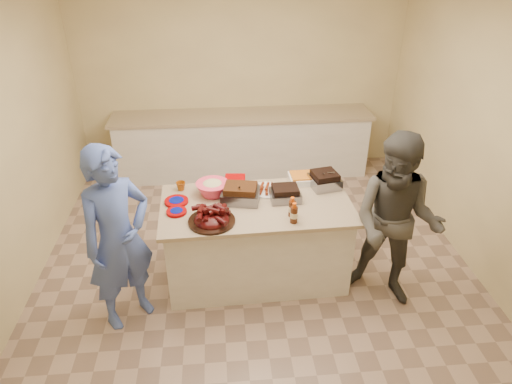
{
  "coord_description": "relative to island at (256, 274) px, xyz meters",
  "views": [
    {
      "loc": [
        -0.35,
        -3.78,
        3.11
      ],
      "look_at": [
        -0.01,
        -0.06,
        0.96
      ],
      "focal_mm": 32.0,
      "sensor_mm": 36.0,
      "label": 1
    }
  ],
  "objects": [
    {
      "name": "guest_blue",
      "position": [
        -1.21,
        -0.46,
        0.0
      ],
      "size": [
        1.55,
        1.72,
        0.41
      ],
      "primitive_type": "imported",
      "rotation": [
        0.0,
        0.0,
        0.67
      ],
      "color": "#4A65BC",
      "rests_on": "ground"
    },
    {
      "name": "pulled_pork_tray",
      "position": [
        -0.15,
        0.07,
        0.86
      ],
      "size": [
        0.4,
        0.33,
        0.11
      ],
      "primitive_type": "cube",
      "rotation": [
        0.0,
        0.0,
        -0.19
      ],
      "color": "#47230F",
      "rests_on": "island"
    },
    {
      "name": "room",
      "position": [
        0.01,
        0.11,
        0.0
      ],
      "size": [
        4.5,
        5.0,
        2.7
      ],
      "primitive_type": null,
      "color": "beige",
      "rests_on": "ground"
    },
    {
      "name": "plate_stack_large",
      "position": [
        -0.76,
        0.09,
        0.86
      ],
      "size": [
        0.23,
        0.23,
        0.03
      ],
      "primitive_type": "cylinder",
      "rotation": [
        0.0,
        0.0,
        0.03
      ],
      "color": "#8D0001",
      "rests_on": "island"
    },
    {
      "name": "bbq_bottle_a",
      "position": [
        0.3,
        -0.34,
        0.86
      ],
      "size": [
        0.07,
        0.07,
        0.2
      ],
      "primitive_type": "cylinder",
      "rotation": [
        0.0,
        0.0,
        0.03
      ],
      "color": "#421D0D",
      "rests_on": "island"
    },
    {
      "name": "bbq_bottle_b",
      "position": [
        0.3,
        -0.24,
        0.86
      ],
      "size": [
        0.07,
        0.07,
        0.19
      ],
      "primitive_type": "cylinder",
      "rotation": [
        0.0,
        0.0,
        0.03
      ],
      "color": "#421D0D",
      "rests_on": "island"
    },
    {
      "name": "sausage_plate",
      "position": [
        0.13,
        0.24,
        0.86
      ],
      "size": [
        0.38,
        0.38,
        0.05
      ],
      "primitive_type": "cylinder",
      "rotation": [
        0.0,
        0.0,
        -0.18
      ],
      "color": "silver",
      "rests_on": "island"
    },
    {
      "name": "mac_cheese_dish",
      "position": [
        0.54,
        0.39,
        0.86
      ],
      "size": [
        0.34,
        0.25,
        0.09
      ],
      "primitive_type": "cube",
      "rotation": [
        0.0,
        0.0,
        0.03
      ],
      "color": "orange",
      "rests_on": "island"
    },
    {
      "name": "island",
      "position": [
        0.0,
        0.0,
        0.0
      ],
      "size": [
        1.84,
        1.01,
        0.86
      ],
      "primitive_type": null,
      "rotation": [
        0.0,
        0.0,
        0.03
      ],
      "color": "silver",
      "rests_on": "ground"
    },
    {
      "name": "basket_stack",
      "position": [
        -0.18,
        0.37,
        0.86
      ],
      "size": [
        0.21,
        0.17,
        0.1
      ],
      "primitive_type": "cube",
      "rotation": [
        0.0,
        0.0,
        -0.1
      ],
      "color": "#8D0001",
      "rests_on": "island"
    },
    {
      "name": "coleslaw_bowl",
      "position": [
        -0.41,
        0.21,
        0.86
      ],
      "size": [
        0.33,
        0.33,
        0.22
      ],
      "primitive_type": null,
      "rotation": [
        0.0,
        0.0,
        0.03
      ],
      "color": "#FB3F60",
      "rests_on": "island"
    },
    {
      "name": "sauce_bowl",
      "position": [
        -0.01,
        0.28,
        0.86
      ],
      "size": [
        0.14,
        0.05,
        0.14
      ],
      "primitive_type": "imported",
      "rotation": [
        0.0,
        0.0,
        0.03
      ],
      "color": "silver",
      "rests_on": "island"
    },
    {
      "name": "guest_gray",
      "position": [
        1.21,
        -0.42,
        0.0
      ],
      "size": [
        1.56,
        1.87,
        0.64
      ],
      "primitive_type": "imported",
      "rotation": [
        0.0,
        0.0,
        -0.53
      ],
      "color": "#4A4842",
      "rests_on": "ground"
    },
    {
      "name": "rib_platter",
      "position": [
        -0.42,
        -0.28,
        0.86
      ],
      "size": [
        0.43,
        0.43,
        0.17
      ],
      "primitive_type": null,
      "rotation": [
        0.0,
        0.0,
        -0.02
      ],
      "color": "#460A0A",
      "rests_on": "island"
    },
    {
      "name": "brisket_tray",
      "position": [
        0.28,
        0.06,
        0.86
      ],
      "size": [
        0.29,
        0.24,
        0.08
      ],
      "primitive_type": "cube",
      "rotation": [
        0.0,
        0.0,
        0.03
      ],
      "color": "black",
      "rests_on": "island"
    },
    {
      "name": "plastic_cup",
      "position": [
        -0.72,
        0.33,
        0.86
      ],
      "size": [
        0.1,
        0.09,
        0.09
      ],
      "primitive_type": "imported",
      "rotation": [
        0.0,
        0.0,
        0.03
      ],
      "color": "#8D4609",
      "rests_on": "island"
    },
    {
      "name": "roasting_pan",
      "position": [
        0.71,
        0.27,
        0.86
      ],
      "size": [
        0.32,
        0.32,
        0.11
      ],
      "primitive_type": "cube",
      "rotation": [
        0.0,
        0.0,
        0.2
      ],
      "color": "gray",
      "rests_on": "island"
    },
    {
      "name": "back_counter",
      "position": [
        0.01,
        2.31,
        0.45
      ],
      "size": [
        3.6,
        0.64,
        0.9
      ],
      "primitive_type": null,
      "color": "silver",
      "rests_on": "ground"
    },
    {
      "name": "mustard_bottle",
      "position": [
        -0.18,
        0.09,
        0.86
      ],
      "size": [
        0.04,
        0.04,
        0.11
      ],
      "primitive_type": "cylinder",
      "rotation": [
        0.0,
        0.0,
        0.03
      ],
      "color": "yellow",
      "rests_on": "island"
    },
    {
      "name": "plate_stack_small",
      "position": [
        -0.74,
        -0.09,
        0.86
      ],
      "size": [
        0.19,
        0.19,
        0.03
      ],
      "primitive_type": "cylinder",
      "rotation": [
        0.0,
        0.0,
        0.03
      ],
      "color": "#8D0001",
      "rests_on": "island"
    }
  ]
}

